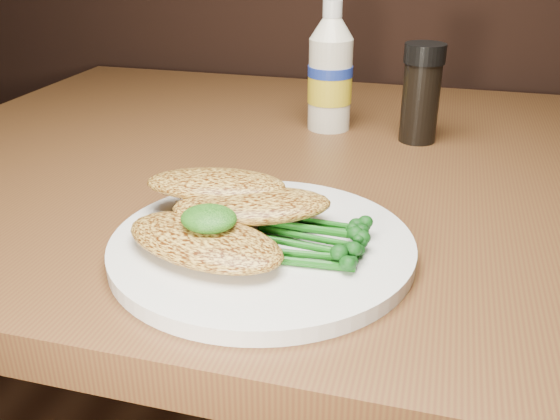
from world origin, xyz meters
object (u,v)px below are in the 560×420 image
(plate, at_px, (262,246))
(pepper_grinder, at_px, (421,94))
(mayo_bottle, at_px, (330,67))
(dining_table, at_px, (356,405))

(plate, bearing_deg, pepper_grinder, 72.35)
(mayo_bottle, bearing_deg, dining_table, -57.50)
(plate, distance_m, mayo_bottle, 0.37)
(plate, relative_size, mayo_bottle, 1.54)
(dining_table, height_order, mayo_bottle, mayo_bottle)
(plate, distance_m, pepper_grinder, 0.36)
(dining_table, bearing_deg, mayo_bottle, 122.50)
(mayo_bottle, relative_size, pepper_grinder, 1.36)
(pepper_grinder, bearing_deg, plate, -107.65)
(dining_table, distance_m, pepper_grinder, 0.45)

